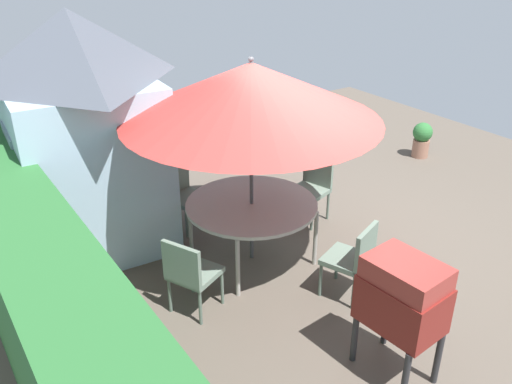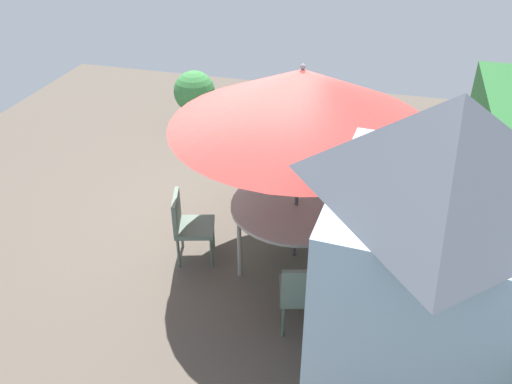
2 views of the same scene
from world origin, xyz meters
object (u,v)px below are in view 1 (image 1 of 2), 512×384
Objects in this scene: garden_shed at (83,131)px; chair_near_shed at (190,271)px; patio_umbrella at (251,92)px; chair_toward_house at (182,191)px; potted_plant_by_grill at (422,139)px; bbq_grill at (403,297)px; chair_far_side at (354,256)px; patio_table at (252,206)px; chair_toward_hedge at (312,185)px.

garden_shed reaches higher than chair_near_shed.
patio_umbrella is 3.23× the size of chair_toward_house.
garden_shed reaches higher than potted_plant_by_grill.
chair_far_side is (1.06, -0.46, -0.33)m from bbq_grill.
patio_umbrella is 3.23× the size of chair_far_side.
bbq_grill is at bearing -147.59° from chair_near_shed.
patio_umbrella is (-0.00, -0.00, 1.40)m from patio_table.
garden_shed is at bearing 34.19° from chair_far_side.
chair_toward_hedge reaches higher than patio_table.
chair_toward_house is 4.65m from potted_plant_by_grill.
patio_umbrella is at bearing -137.49° from garden_shed.
garden_shed is 2.44× the size of bbq_grill.
chair_far_side is (-2.82, -1.91, -0.98)m from garden_shed.
patio_table is 1.37m from chair_far_side.
bbq_grill is at bearing -179.31° from patio_umbrella.
chair_near_shed is (-2.07, -0.31, -0.98)m from garden_shed.
chair_far_side is at bearing -158.76° from patio_table.
chair_near_shed and chair_toward_house have the same top height.
garden_shed is 3.25× the size of chair_toward_house.
chair_near_shed is (-0.52, 1.12, -0.20)m from patio_table.
chair_far_side is at bearing -114.87° from chair_near_shed.
patio_table is at bearing 21.24° from chair_far_side.
garden_shed is at bearing 72.43° from chair_toward_house.
bbq_grill is at bearing -179.31° from patio_table.
chair_near_shed is 5.65m from potted_plant_by_grill.
garden_shed is at bearing 66.29° from chair_toward_hedge.
chair_far_side reaches higher than patio_table.
patio_umbrella is 2.65m from bbq_grill.
patio_umbrella reaches higher than chair_far_side.
patio_table is 1.33m from chair_toward_hedge.
potted_plant_by_grill is at bearing -95.23° from garden_shed.
chair_toward_hedge is (0.89, -2.38, 0.00)m from chair_near_shed.
patio_umbrella is 3.23× the size of chair_near_shed.
garden_shed is 5.87m from potted_plant_by_grill.
patio_umbrella reaches higher than patio_table.
chair_near_shed is at bearing 155.33° from chair_toward_house.
chair_near_shed is 1.77m from chair_far_side.
garden_shed is at bearing 84.77° from potted_plant_by_grill.
bbq_grill is at bearing 155.43° from chair_toward_hedge.
chair_far_side is 1.43× the size of potted_plant_by_grill.
chair_toward_house is at bearing 15.11° from patio_umbrella.
bbq_grill is (-3.87, -1.45, -0.65)m from garden_shed.
potted_plant_by_grill is (1.55, -5.43, -0.18)m from chair_near_shed.
potted_plant_by_grill is (1.03, -4.31, -1.78)m from patio_umbrella.
patio_table is 1.40m from patio_umbrella.
garden_shed reaches higher than bbq_grill.
chair_far_side is at bearing -158.76° from patio_umbrella.
chair_far_side is at bearing -161.70° from chair_toward_house.
chair_toward_hedge is at bearing -73.50° from patio_table.
patio_umbrella is 4.78m from potted_plant_by_grill.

